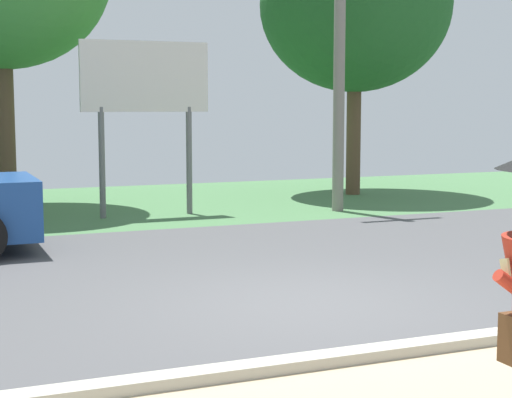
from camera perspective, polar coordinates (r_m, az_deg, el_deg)
name	(u,v)px	position (r m, az deg, el deg)	size (l,w,h in m)	color
ground_plane	(221,262)	(11.93, -2.51, -4.43)	(40.00, 22.00, 0.20)	#4C4C4F
utility_pole	(340,27)	(17.26, 5.91, 11.94)	(1.80, 0.24, 7.34)	gray
roadside_billboard	(145,89)	(16.45, -7.79, 7.65)	(2.60, 0.12, 3.50)	slate
tree_center_back	(355,5)	(20.60, 7.00, 13.39)	(4.71, 4.71, 6.84)	brown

